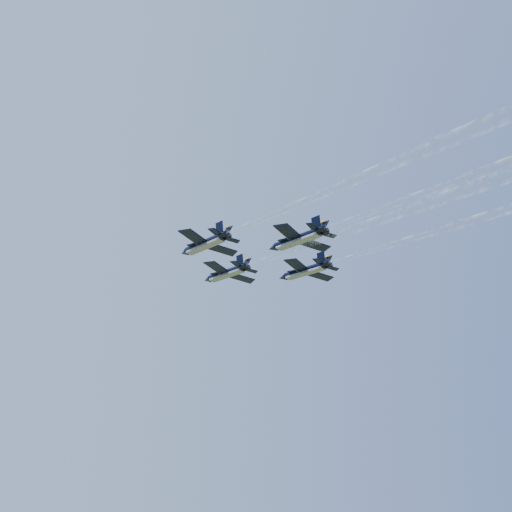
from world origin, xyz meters
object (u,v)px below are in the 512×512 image
object	(u,v)px
jet_right	(305,271)
jet_slot	(297,239)
jet_left	(204,244)
jet_lead	(226,274)

from	to	relation	value
jet_right	jet_slot	distance (m)	16.84
jet_left	jet_slot	xyz separation A→B (m)	(14.11, -7.40, 0.00)
jet_right	jet_slot	xyz separation A→B (m)	(-7.83, -14.91, 0.00)
jet_lead	jet_left	xyz separation A→B (m)	(-8.11, -13.94, 0.00)
jet_lead	jet_left	world-z (taller)	same
jet_slot	jet_lead	bearing A→B (deg)	87.50
jet_lead	jet_slot	bearing A→B (deg)	-92.50
jet_lead	jet_slot	size ratio (longest dim) A/B	1.00
jet_left	jet_lead	bearing A→B (deg)	41.58
jet_left	jet_slot	distance (m)	15.93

